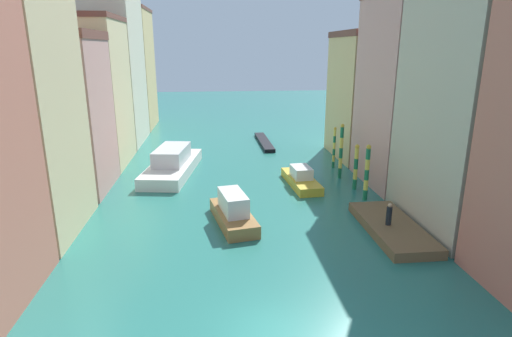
% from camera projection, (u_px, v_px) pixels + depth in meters
% --- Properties ---
extents(ground_plane, '(154.00, 154.00, 0.00)m').
position_uv_depth(ground_plane, '(237.00, 170.00, 40.86)').
color(ground_plane, '#28756B').
extents(building_left_1, '(7.24, 8.34, 19.71)m').
position_uv_depth(building_left_1, '(0.00, 77.00, 24.48)').
color(building_left_1, beige).
rests_on(building_left_1, ground).
extents(building_left_2, '(7.24, 7.76, 12.83)m').
position_uv_depth(building_left_2, '(58.00, 114.00, 33.52)').
color(building_left_2, tan).
rests_on(building_left_2, ground).
extents(building_left_3, '(7.24, 8.99, 14.53)m').
position_uv_depth(building_left_3, '(87.00, 92.00, 41.27)').
color(building_left_3, beige).
rests_on(building_left_3, ground).
extents(building_left_4, '(7.24, 10.79, 18.86)m').
position_uv_depth(building_left_4, '(109.00, 66.00, 50.40)').
color(building_left_4, beige).
rests_on(building_left_4, ground).
extents(building_left_5, '(7.24, 10.06, 16.99)m').
position_uv_depth(building_left_5, '(126.00, 69.00, 60.87)').
color(building_left_5, '#DBB77A').
rests_on(building_left_5, ground).
extents(building_right_1, '(7.24, 9.49, 18.43)m').
position_uv_depth(building_right_1, '(483.00, 86.00, 25.90)').
color(building_right_1, '#BCB299').
rests_on(building_right_1, ground).
extents(building_right_2, '(7.24, 8.83, 15.94)m').
position_uv_depth(building_right_2, '(413.00, 92.00, 35.02)').
color(building_right_2, tan).
rests_on(building_right_2, ground).
extents(building_right_3, '(7.24, 9.41, 13.20)m').
position_uv_depth(building_right_3, '(371.00, 96.00, 44.34)').
color(building_right_3, '#DBB77A').
rests_on(building_right_3, ground).
extents(waterfront_dock, '(3.15, 7.98, 0.61)m').
position_uv_depth(waterfront_dock, '(392.00, 228.00, 27.02)').
color(waterfront_dock, brown).
rests_on(waterfront_dock, ground).
extents(person_on_dock, '(0.36, 0.36, 1.45)m').
position_uv_depth(person_on_dock, '(389.00, 215.00, 26.56)').
color(person_on_dock, black).
rests_on(person_on_dock, waterfront_dock).
extents(mooring_pole_0, '(0.38, 0.38, 4.46)m').
position_uv_depth(mooring_pole_0, '(367.00, 172.00, 32.23)').
color(mooring_pole_0, '#197247').
rests_on(mooring_pole_0, ground).
extents(mooring_pole_1, '(0.37, 0.37, 3.90)m').
position_uv_depth(mooring_pole_1, '(356.00, 166.00, 34.75)').
color(mooring_pole_1, '#197247').
rests_on(mooring_pole_1, ground).
extents(mooring_pole_2, '(0.35, 0.35, 5.03)m').
position_uv_depth(mooring_pole_2, '(341.00, 151.00, 37.65)').
color(mooring_pole_2, '#197247').
rests_on(mooring_pole_2, ground).
extents(mooring_pole_3, '(0.28, 0.28, 4.11)m').
position_uv_depth(mooring_pole_3, '(334.00, 147.00, 41.07)').
color(mooring_pole_3, '#197247').
rests_on(mooring_pole_3, ground).
extents(vaporetto_white, '(5.27, 11.50, 2.53)m').
position_uv_depth(vaporetto_white, '(172.00, 164.00, 39.58)').
color(vaporetto_white, white).
rests_on(vaporetto_white, ground).
extents(gondola_black, '(1.42, 9.88, 0.42)m').
position_uv_depth(gondola_black, '(264.00, 142.00, 52.08)').
color(gondola_black, black).
rests_on(gondola_black, ground).
extents(motorboat_0, '(3.19, 6.23, 2.19)m').
position_uv_depth(motorboat_0, '(233.00, 212.00, 28.26)').
color(motorboat_0, olive).
rests_on(motorboat_0, ground).
extents(motorboat_1, '(2.49, 6.55, 1.66)m').
position_uv_depth(motorboat_1, '(301.00, 179.00, 36.22)').
color(motorboat_1, gold).
rests_on(motorboat_1, ground).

